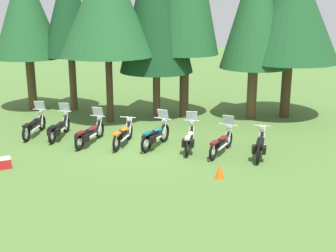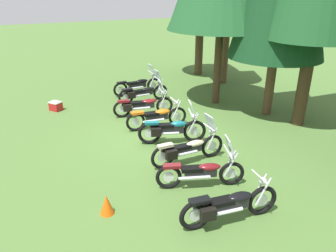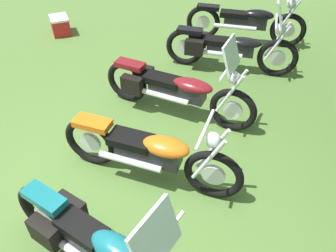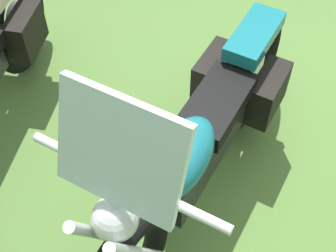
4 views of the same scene
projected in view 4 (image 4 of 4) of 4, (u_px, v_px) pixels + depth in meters
The scene contains 2 objects.
ground_plane at pixel (323, 212), 2.65m from camera, with size 80.00×80.00×0.00m, color #4C7033.
motorcycle_4 at pixel (199, 146), 2.34m from camera, with size 1.02×2.12×1.38m.
Camera 4 is at (0.64, 1.43, 2.36)m, focal length 50.47 mm.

